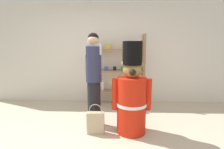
{
  "coord_description": "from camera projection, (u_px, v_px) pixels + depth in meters",
  "views": [
    {
      "loc": [
        0.39,
        -2.54,
        1.5
      ],
      "look_at": [
        0.27,
        0.53,
        1.0
      ],
      "focal_mm": 28.7,
      "sensor_mm": 36.0,
      "label": 1
    }
  ],
  "objects": [
    {
      "name": "teddy_bear_guard",
      "position": [
        132.0,
        95.0,
        3.04
      ],
      "size": [
        0.67,
        0.52,
        1.57
      ],
      "color": "red",
      "rests_on": "ground_plane"
    },
    {
      "name": "ground_plane",
      "position": [
        93.0,
        144.0,
        2.76
      ],
      "size": [
        6.4,
        6.4,
        0.0
      ],
      "primitive_type": "plane",
      "color": "beige"
    },
    {
      "name": "person_shopper",
      "position": [
        94.0,
        77.0,
        3.26
      ],
      "size": [
        0.3,
        0.29,
        1.72
      ],
      "color": "black",
      "rests_on": "ground_plane"
    },
    {
      "name": "shopping_bag",
      "position": [
        96.0,
        122.0,
        3.06
      ],
      "size": [
        0.29,
        0.12,
        0.52
      ],
      "color": "#C1AD89",
      "rests_on": "ground_plane"
    },
    {
      "name": "back_wall",
      "position": [
        104.0,
        53.0,
        4.72
      ],
      "size": [
        6.4,
        0.12,
        2.6
      ],
      "primitive_type": "cube",
      "color": "silver",
      "rests_on": "ground_plane"
    },
    {
      "name": "merchandise_shelf",
      "position": [
        119.0,
        69.0,
        4.56
      ],
      "size": [
        1.3,
        0.35,
        1.78
      ],
      "color": "#93704C",
      "rests_on": "ground_plane"
    }
  ]
}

